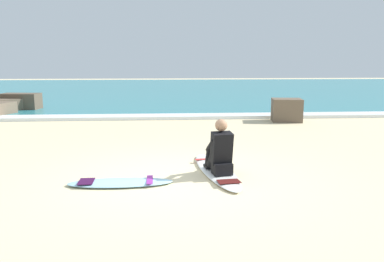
# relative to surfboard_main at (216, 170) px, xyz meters

# --- Properties ---
(ground_plane) EXTENTS (80.00, 80.00, 0.00)m
(ground_plane) POSITION_rel_surfboard_main_xyz_m (-0.70, -0.40, -0.04)
(ground_plane) COLOR beige
(sea) EXTENTS (80.00, 28.00, 0.10)m
(sea) POSITION_rel_surfboard_main_xyz_m (-0.70, 20.64, 0.01)
(sea) COLOR teal
(sea) RESTS_ON ground
(breaking_foam) EXTENTS (80.00, 0.90, 0.11)m
(breaking_foam) POSITION_rel_surfboard_main_xyz_m (-0.70, 6.94, 0.02)
(breaking_foam) COLOR white
(breaking_foam) RESTS_ON ground
(surfboard_main) EXTENTS (0.84, 2.55, 0.08)m
(surfboard_main) POSITION_rel_surfboard_main_xyz_m (0.00, 0.00, 0.00)
(surfboard_main) COLOR white
(surfboard_main) RESTS_ON ground
(surfer_seated) EXTENTS (0.46, 0.75, 0.95)m
(surfer_seated) POSITION_rel_surfboard_main_xyz_m (0.03, -0.27, 0.40)
(surfer_seated) COLOR black
(surfer_seated) RESTS_ON surfboard_main
(surfboard_spare_near) EXTENTS (1.71, 0.56, 0.08)m
(surfboard_spare_near) POSITION_rel_surfboard_main_xyz_m (-1.65, -0.61, 0.00)
(surfboard_spare_near) COLOR #9ED1E5
(surfboard_spare_near) RESTS_ON ground
(shoreline_rock) EXTENTS (1.08, 0.96, 0.76)m
(shoreline_rock) POSITION_rel_surfboard_main_xyz_m (3.16, 5.92, 0.34)
(shoreline_rock) COLOR brown
(shoreline_rock) RESTS_ON ground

